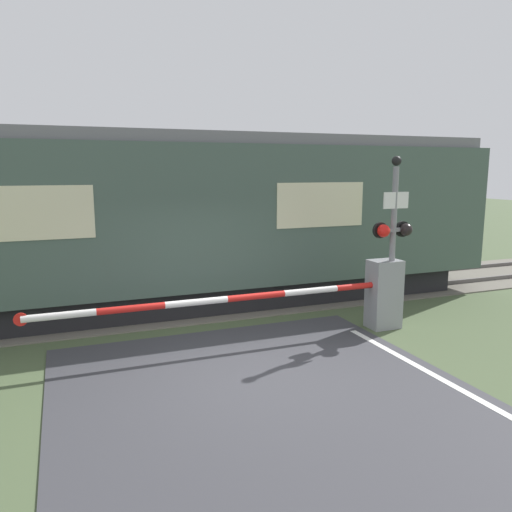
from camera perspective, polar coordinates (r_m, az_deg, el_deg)
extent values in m
plane|color=#475638|center=(7.85, -1.44, -13.00)|extent=(80.00, 80.00, 0.00)
cube|color=#666056|center=(11.57, -8.41, -5.45)|extent=(36.00, 3.20, 0.03)
cube|color=#595451|center=(10.88, -7.56, -6.07)|extent=(36.00, 0.08, 0.10)
cube|color=#595451|center=(12.23, -9.19, -4.31)|extent=(36.00, 0.08, 0.10)
cube|color=black|center=(11.24, -23.18, -5.11)|extent=(18.91, 2.46, 0.60)
cube|color=#42564C|center=(10.94, -23.81, 3.95)|extent=(20.56, 2.90, 2.96)
cube|color=slate|center=(10.92, -24.40, 12.33)|extent=(20.15, 2.66, 0.24)
cube|color=beige|center=(10.79, 7.43, 5.82)|extent=(2.06, 0.02, 0.95)
cube|color=beige|center=(9.47, -24.22, 4.48)|extent=(2.06, 0.02, 0.95)
cube|color=gray|center=(10.00, 14.41, -4.23)|extent=(0.60, 0.44, 1.33)
cylinder|color=gray|center=(9.95, 14.46, -3.08)|extent=(0.16, 0.16, 0.18)
cylinder|color=red|center=(9.66, 11.89, -3.37)|extent=(1.06, 0.11, 0.11)
cylinder|color=white|center=(9.13, 6.27, -3.99)|extent=(1.06, 0.11, 0.11)
cylinder|color=red|center=(8.70, 0.02, -4.63)|extent=(1.06, 0.11, 0.11)
cylinder|color=white|center=(8.38, -6.80, -5.26)|extent=(1.06, 0.11, 0.11)
cylinder|color=red|center=(8.19, -14.06, -5.85)|extent=(1.06, 0.11, 0.11)
cylinder|color=white|center=(8.13, -21.56, -6.36)|extent=(1.06, 0.11, 0.11)
cylinder|color=red|center=(8.16, -25.32, -6.57)|extent=(0.20, 0.02, 0.20)
cylinder|color=gray|center=(9.80, 15.32, 0.73)|extent=(0.11, 0.11, 3.10)
cube|color=gray|center=(9.75, 15.42, 2.89)|extent=(0.63, 0.07, 0.07)
sphere|color=red|center=(9.56, 14.38, 2.80)|extent=(0.24, 0.24, 0.24)
sphere|color=black|center=(9.87, 16.77, 2.90)|extent=(0.24, 0.24, 0.24)
cylinder|color=black|center=(9.65, 14.00, 2.88)|extent=(0.30, 0.06, 0.30)
cylinder|color=black|center=(9.95, 16.38, 2.98)|extent=(0.30, 0.06, 0.30)
cube|color=white|center=(9.67, 15.71, 6.15)|extent=(0.54, 0.02, 0.31)
sphere|color=black|center=(9.69, 15.77, 10.42)|extent=(0.18, 0.18, 0.18)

